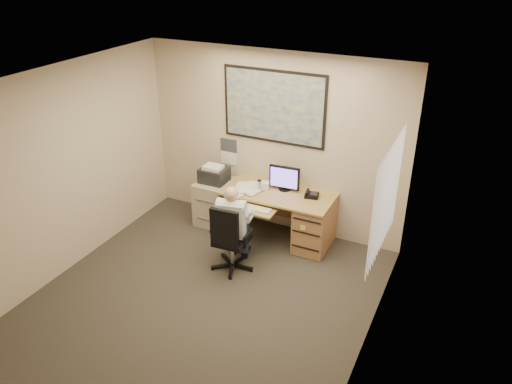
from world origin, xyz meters
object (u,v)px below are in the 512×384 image
at_px(filing_cabinet, 215,198).
at_px(office_chair, 230,251).
at_px(person, 233,228).
at_px(desk, 299,216).

relative_size(filing_cabinet, office_chair, 0.98).
relative_size(filing_cabinet, person, 0.80).
xyz_separation_m(filing_cabinet, office_chair, (0.83, -1.04, -0.13)).
distance_m(filing_cabinet, office_chair, 1.34).
bearing_deg(filing_cabinet, office_chair, -51.90).
bearing_deg(office_chair, filing_cabinet, 125.22).
relative_size(office_chair, person, 0.82).
bearing_deg(filing_cabinet, person, -49.66).
bearing_deg(person, desk, 46.91).
relative_size(desk, person, 1.33).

